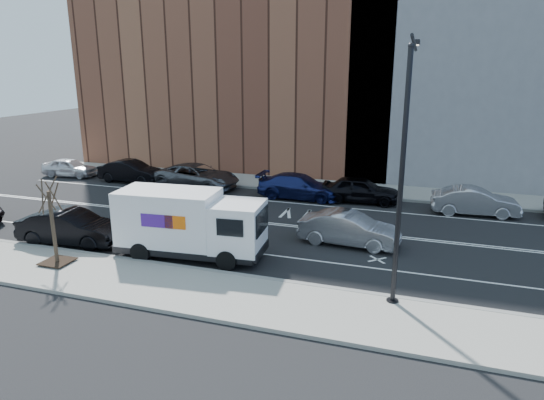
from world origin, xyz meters
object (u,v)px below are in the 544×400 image
Objects in this scene: driving_sedan at (349,229)px; far_parked_a at (70,167)px; far_parked_b at (131,171)px; fedex_van at (189,223)px.

far_parked_a is at bearing 75.64° from driving_sedan.
far_parked_a is at bearing 90.86° from far_parked_b.
fedex_van is 20.24m from far_parked_a.
driving_sedan reaches higher than far_parked_a.
far_parked_a is (-16.51, 11.67, -0.88)m from fedex_van.
far_parked_a is at bearing 139.81° from fedex_van.
far_parked_a is 5.61m from far_parked_b.
fedex_van is at bearing 124.72° from driving_sedan.
driving_sedan is at bearing -113.47° from far_parked_a.
fedex_van reaches higher than far_parked_a.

